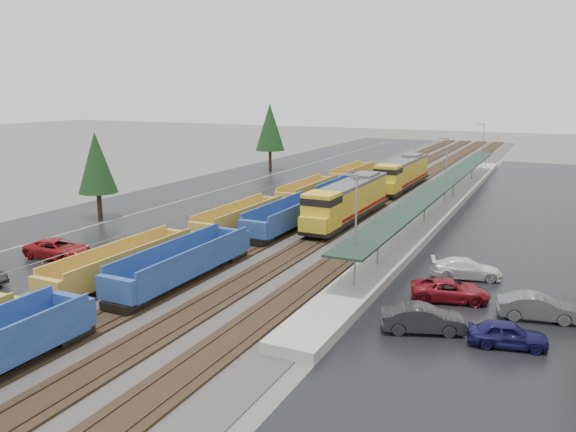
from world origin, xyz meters
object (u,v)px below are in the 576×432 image
parked_car_east_a (423,319)px  parked_car_east_d (507,334)px  parked_car_east_b (450,290)px  parked_car_west_c (58,249)px  locomotive_trail (402,174)px  parked_car_east_c (466,269)px  well_string_yellow (191,239)px  parked_car_east_e (538,308)px  well_string_blue (184,266)px  locomotive_lead (347,201)px

parked_car_east_a → parked_car_east_d: (4.35, 0.10, -0.08)m
parked_car_east_b → parked_car_west_c: bearing=82.3°
locomotive_trail → parked_car_east_b: size_ratio=3.86×
parked_car_west_c → parked_car_east_c: parked_car_west_c is taller
well_string_yellow → parked_car_east_a: (20.77, -7.38, -0.37)m
parked_car_east_c → parked_car_east_e: size_ratio=1.08×
parked_car_east_b → parked_car_east_e: 5.21m
parked_car_east_c → parked_car_east_d: size_ratio=1.22×
well_string_yellow → parked_car_east_e: size_ratio=20.72×
well_string_yellow → parked_car_east_d: well_string_yellow is taller
parked_car_east_c → parked_car_east_d: 10.96m
locomotive_trail → parked_car_west_c: (-16.37, -42.38, -1.53)m
parked_car_east_b → parked_car_east_c: (0.21, 4.93, 0.03)m
locomotive_trail → parked_car_east_c: size_ratio=3.86×
well_string_blue → parked_car_east_d: size_ratio=19.77×
well_string_blue → parked_car_east_b: (17.25, 4.54, -0.53)m
locomotive_trail → parked_car_west_c: locomotive_trail is taller
well_string_blue → parked_car_east_a: 16.80m
well_string_yellow → parked_car_east_d: size_ratio=23.37×
parked_car_east_a → parked_car_east_b: 5.53m
parked_car_east_a → parked_car_east_c: parked_car_east_a is taller
parked_car_east_a → parked_car_west_c: bearing=66.6°
well_string_yellow → well_string_blue: 7.56m
locomotive_lead → parked_car_east_d: 28.37m
parked_car_east_b → well_string_blue: bearing=88.9°
parked_car_east_e → parked_car_west_c: bearing=83.8°
parked_car_east_c → parked_car_east_e: 7.61m
well_string_yellow → parked_car_east_b: well_string_yellow is taller
well_string_blue → parked_car_east_a: (16.77, -0.97, -0.45)m
locomotive_lead → well_string_yellow: size_ratio=0.20×
locomotive_trail → parked_car_west_c: size_ratio=3.43×
locomotive_lead → well_string_blue: locomotive_lead is taller
locomotive_lead → well_string_blue: bearing=-100.4°
well_string_yellow → parked_car_west_c: size_ratio=17.05×
parked_car_east_d → parked_car_east_e: (1.26, 4.54, 0.06)m
parked_car_west_c → parked_car_east_b: (29.62, 4.22, -0.09)m
locomotive_lead → parked_car_east_b: 21.73m
locomotive_lead → locomotive_trail: 21.00m
parked_car_east_d → locomotive_trail: bearing=8.8°
locomotive_lead → well_string_blue: (-4.00, -21.69, -1.08)m
parked_car_east_b → parked_car_east_a: bearing=159.2°
well_string_yellow → parked_car_east_b: size_ratio=19.19×
parked_car_east_a → parked_car_east_e: (5.61, 4.64, -0.01)m
parked_car_east_c → parked_car_east_a: bearing=160.0°
locomotive_trail → parked_car_east_a: size_ratio=4.09×
well_string_yellow → parked_car_east_c: bearing=8.1°
locomotive_trail → parked_car_east_e: 43.16m
well_string_blue → well_string_yellow: bearing=122.0°
parked_car_east_d → parked_car_east_e: 4.71m
parked_car_east_b → parked_car_east_e: size_ratio=1.08×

